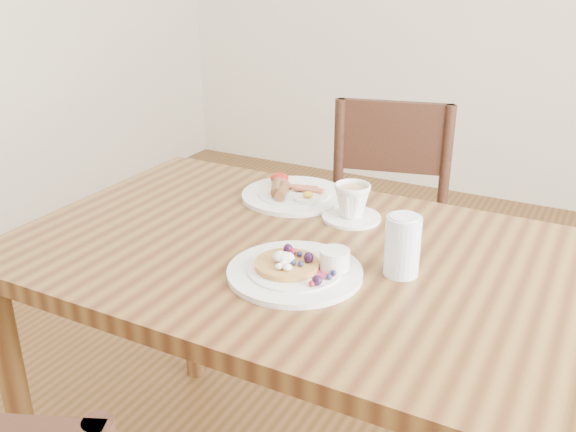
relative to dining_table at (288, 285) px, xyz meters
The scene contains 6 objects.
dining_table is the anchor object (origin of this frame).
chair_far 0.77m from the dining_table, 93.03° to the left, with size 0.51×0.51×0.88m.
pancake_plate 0.18m from the dining_table, 53.69° to the right, with size 0.27×0.27×0.06m.
breakfast_plate 0.31m from the dining_table, 115.73° to the left, with size 0.27×0.27×0.04m.
teacup_saucer 0.25m from the dining_table, 72.04° to the left, with size 0.14×0.14×0.09m.
water_glass 0.30m from the dining_table, ahead, with size 0.07×0.07×0.12m, color silver.
Camera 1 is at (0.59, -1.11, 1.36)m, focal length 40.00 mm.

